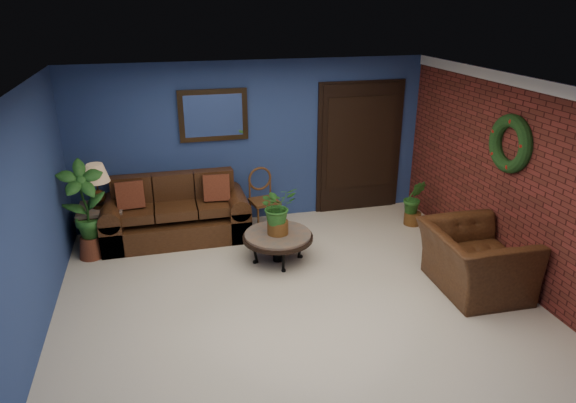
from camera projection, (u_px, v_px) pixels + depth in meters
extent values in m
plane|color=beige|center=(295.00, 297.00, 6.13)|extent=(5.50, 5.50, 0.00)
cube|color=navy|center=(254.00, 143.00, 7.93)|extent=(5.50, 0.04, 2.50)
cube|color=navy|center=(26.00, 225.00, 5.04)|extent=(0.04, 5.00, 2.50)
cube|color=maroon|center=(511.00, 180.00, 6.30)|extent=(0.04, 5.00, 2.50)
cube|color=white|center=(296.00, 86.00, 5.21)|extent=(5.50, 5.00, 0.02)
cube|color=white|center=(525.00, 83.00, 5.86)|extent=(0.03, 5.00, 0.14)
cube|color=#3C2814|center=(213.00, 115.00, 7.58)|extent=(1.02, 0.06, 0.77)
cube|color=black|center=(360.00, 148.00, 8.37)|extent=(1.44, 0.06, 2.18)
torus|color=black|center=(510.00, 144.00, 6.17)|extent=(0.16, 0.72, 0.72)
cube|color=#482914|center=(177.00, 228.00, 7.58)|extent=(2.09, 0.90, 0.34)
cube|color=#482914|center=(175.00, 200.00, 7.76)|extent=(1.79, 0.25, 0.86)
cube|color=#482914|center=(133.00, 213.00, 7.28)|extent=(0.58, 0.62, 0.13)
cube|color=#482914|center=(176.00, 209.00, 7.41)|extent=(0.58, 0.62, 0.13)
cube|color=#482914|center=(217.00, 205.00, 7.55)|extent=(0.58, 0.62, 0.13)
cube|color=#482914|center=(113.00, 230.00, 7.35)|extent=(0.30, 0.90, 0.48)
cube|color=#482914|center=(237.00, 218.00, 7.76)|extent=(0.30, 0.90, 0.48)
cube|color=maroon|center=(130.00, 195.00, 7.21)|extent=(0.38, 0.11, 0.38)
cube|color=maroon|center=(217.00, 188.00, 7.49)|extent=(0.38, 0.11, 0.38)
cylinder|color=#544E49|center=(278.00, 235.00, 6.86)|extent=(0.89, 0.89, 0.05)
cylinder|color=black|center=(278.00, 237.00, 6.87)|extent=(0.95, 0.95, 0.05)
cylinder|color=black|center=(278.00, 249.00, 6.94)|extent=(0.14, 0.14, 0.36)
cube|color=#544E49|center=(101.00, 208.00, 7.25)|extent=(0.61, 0.61, 0.05)
cube|color=black|center=(101.00, 211.00, 7.26)|extent=(0.65, 0.65, 0.04)
cube|color=black|center=(105.00, 237.00, 7.41)|extent=(0.55, 0.55, 0.03)
cylinder|color=black|center=(82.00, 236.00, 7.06)|extent=(0.03, 0.03, 0.57)
cylinder|color=black|center=(121.00, 232.00, 7.18)|extent=(0.03, 0.03, 0.57)
cylinder|color=black|center=(86.00, 221.00, 7.52)|extent=(0.03, 0.03, 0.57)
cylinder|color=black|center=(123.00, 218.00, 7.64)|extent=(0.03, 0.03, 0.57)
cylinder|color=#3C2814|center=(100.00, 205.00, 7.23)|extent=(0.22, 0.22, 0.05)
sphere|color=#3C2814|center=(99.00, 198.00, 7.19)|extent=(0.20, 0.20, 0.20)
cylinder|color=#3C2814|center=(97.00, 187.00, 7.13)|extent=(0.02, 0.02, 0.26)
cone|color=#927250|center=(96.00, 175.00, 7.06)|extent=(0.37, 0.37, 0.26)
cube|color=brown|center=(264.00, 201.00, 7.83)|extent=(0.46, 0.46, 0.04)
torus|color=brown|center=(260.00, 179.00, 7.87)|extent=(0.38, 0.10, 0.38)
cylinder|color=brown|center=(258.00, 221.00, 7.71)|extent=(0.03, 0.03, 0.42)
cylinder|color=brown|center=(279.00, 218.00, 7.84)|extent=(0.03, 0.03, 0.42)
cylinder|color=brown|center=(251.00, 213.00, 8.00)|extent=(0.03, 0.03, 0.42)
cylinder|color=brown|center=(271.00, 210.00, 8.13)|extent=(0.03, 0.03, 0.42)
imported|color=#482914|center=(474.00, 260.00, 6.18)|extent=(1.09, 1.23, 0.78)
cylinder|color=brown|center=(278.00, 227.00, 6.82)|extent=(0.28, 0.28, 0.18)
imported|color=#1C531A|center=(278.00, 206.00, 6.71)|extent=(0.57, 0.53, 0.54)
cylinder|color=brown|center=(412.00, 218.00, 8.09)|extent=(0.26, 0.26, 0.20)
imported|color=#1C531A|center=(414.00, 198.00, 7.96)|extent=(0.39, 0.35, 0.59)
cylinder|color=brown|center=(91.00, 247.00, 7.05)|extent=(0.34, 0.34, 0.30)
imported|color=#1C531A|center=(84.00, 202.00, 6.81)|extent=(0.67, 0.52, 1.12)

